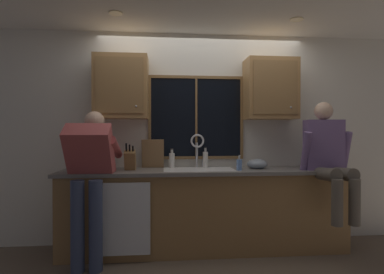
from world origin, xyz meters
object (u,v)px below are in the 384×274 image
Objects in this scene: cutting_board at (153,154)px; bottle_tall_clear at (205,159)px; person_standing at (90,170)px; person_sitting_on_counter at (328,154)px; mixing_bowl at (257,164)px; bottle_green_glass at (172,160)px; soap_dispenser at (239,164)px; knife_block at (130,160)px.

cutting_board is 1.39× the size of bottle_tall_clear.
person_sitting_on_counter reaches higher than person_standing.
bottle_tall_clear is (-1.29, 0.43, -0.08)m from person_sitting_on_counter.
cutting_board reaches higher than mixing_bowl.
person_standing is 0.97m from bottle_green_glass.
mixing_bowl is 1.02× the size of bottle_green_glass.
mixing_bowl is 0.29m from soap_dispenser.
bottle_tall_clear is at bearing 139.15° from soap_dispenser.
soap_dispenser is at bearing -148.57° from mixing_bowl.
mixing_bowl is 1.00m from bottle_green_glass.
soap_dispenser is 0.74× the size of bottle_green_glass.
person_sitting_on_counter is 3.68× the size of cutting_board.
mixing_bowl is (-0.70, 0.29, -0.13)m from person_sitting_on_counter.
knife_block reaches higher than bottle_green_glass.
person_sitting_on_counter is 5.10× the size of bottle_tall_clear.
bottle_green_glass reaches higher than soap_dispenser.
bottle_tall_clear is (-0.59, 0.14, 0.05)m from mixing_bowl.
mixing_bowl is at bearing -13.42° from bottle_tall_clear.
soap_dispenser is 0.80m from bottle_green_glass.
person_standing is at bearing -178.94° from person_sitting_on_counter.
mixing_bowl is (1.46, 0.02, -0.06)m from knife_block.
knife_block is 1.37× the size of mixing_bowl.
bottle_green_glass is 0.40m from bottle_tall_clear.
person_sitting_on_counter is 0.97m from soap_dispenser.
bottle_green_glass reaches higher than mixing_bowl.
bottle_tall_clear reaches higher than bottle_green_glass.
soap_dispenser is (1.57, 0.19, 0.02)m from person_standing.
mixing_bowl is at bearing -9.16° from bottle_green_glass.
bottle_tall_clear is at bearing 166.58° from mixing_bowl.
bottle_green_glass is 0.93× the size of bottle_tall_clear.
person_sitting_on_counter is at bearing 1.06° from person_standing.
mixing_bowl is 0.95× the size of bottle_tall_clear.
person_standing is 4.87× the size of knife_block.
person_standing is 6.34× the size of bottle_tall_clear.
knife_block is at bearing 172.81° from person_sitting_on_counter.
person_standing reaches higher than soap_dispenser.
knife_block reaches higher than bottle_tall_clear.
bottle_tall_clear is (-0.34, 0.29, 0.04)m from soap_dispenser.
person_standing is at bearing -138.87° from cutting_board.
person_sitting_on_counter reaches higher than soap_dispenser.
cutting_board is at bearing 41.13° from person_standing.
person_sitting_on_counter reaches higher than mixing_bowl.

